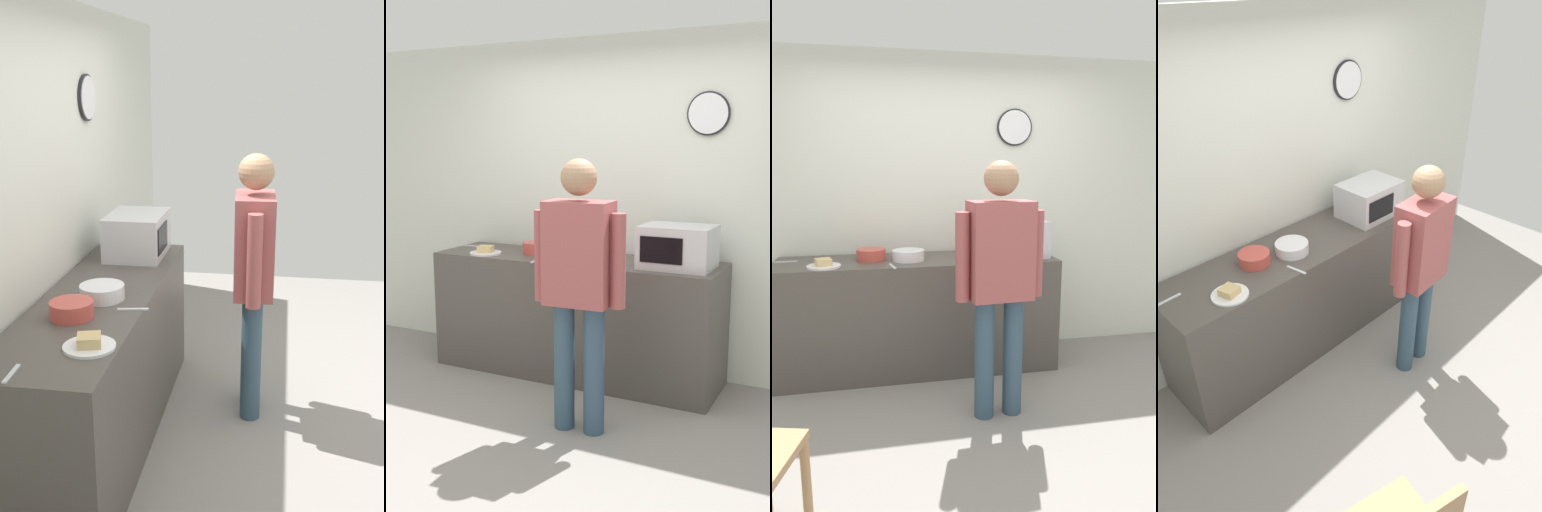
% 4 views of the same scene
% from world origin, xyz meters
% --- Properties ---
extents(ground_plane, '(6.00, 6.00, 0.00)m').
position_xyz_m(ground_plane, '(0.00, 0.00, 0.00)').
color(ground_plane, gray).
extents(back_wall, '(5.40, 0.13, 2.60)m').
position_xyz_m(back_wall, '(0.00, 1.60, 1.30)').
color(back_wall, silver).
rests_on(back_wall, ground_plane).
extents(kitchen_counter, '(2.24, 0.62, 0.93)m').
position_xyz_m(kitchen_counter, '(-0.29, 1.22, 0.46)').
color(kitchen_counter, '#4C4742').
rests_on(kitchen_counter, ground_plane).
extents(microwave, '(0.50, 0.39, 0.30)m').
position_xyz_m(microwave, '(0.52, 1.19, 1.08)').
color(microwave, silver).
rests_on(microwave, kitchen_counter).
extents(sandwich_plate, '(0.25, 0.25, 0.07)m').
position_xyz_m(sandwich_plate, '(-1.00, 1.05, 0.95)').
color(sandwich_plate, white).
rests_on(sandwich_plate, kitchen_counter).
extents(salad_bowl, '(0.25, 0.25, 0.08)m').
position_xyz_m(salad_bowl, '(-0.36, 1.18, 0.97)').
color(salad_bowl, white).
rests_on(salad_bowl, kitchen_counter).
extents(cereal_bowl, '(0.23, 0.23, 0.09)m').
position_xyz_m(cereal_bowl, '(-0.65, 1.26, 0.97)').
color(cereal_bowl, '#C64C42').
rests_on(cereal_bowl, kitchen_counter).
extents(fork_utensil, '(0.17, 0.03, 0.01)m').
position_xyz_m(fork_utensil, '(-1.30, 1.30, 0.93)').
color(fork_utensil, silver).
rests_on(fork_utensil, kitchen_counter).
extents(spoon_utensil, '(0.05, 0.17, 0.01)m').
position_xyz_m(spoon_utensil, '(-0.50, 0.97, 0.93)').
color(spoon_utensil, silver).
rests_on(spoon_utensil, kitchen_counter).
extents(person_standing, '(0.59, 0.27, 1.70)m').
position_xyz_m(person_standing, '(0.16, 0.35, 0.99)').
color(person_standing, '#324B60').
rests_on(person_standing, ground_plane).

